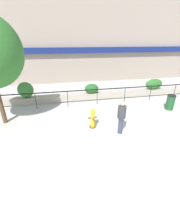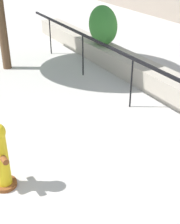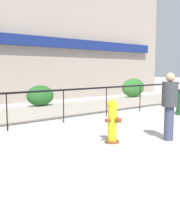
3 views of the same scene
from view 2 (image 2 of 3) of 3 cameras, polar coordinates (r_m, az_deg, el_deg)
name	(u,v)px [view 2 (image 2 of 3)]	position (r m, az deg, el deg)	size (l,w,h in m)	color
hedge_bush_0	(103,25)	(9.47, 2.36, 15.56)	(1.12, 0.70, 1.13)	#387F33
fire_hydrant	(0,156)	(4.67, -16.11, -7.76)	(0.48, 0.44, 1.08)	brown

